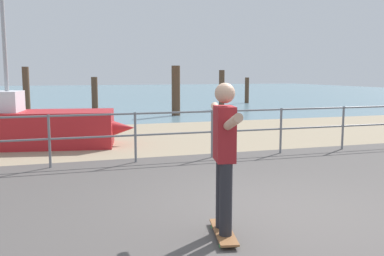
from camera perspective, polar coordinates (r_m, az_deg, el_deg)
ground_plane at (r=4.97m, az=15.96°, el=-14.55°), size 24.00×10.00×0.04m
beach_strip at (r=12.24m, az=-4.98°, el=-1.19°), size 24.00×6.00×0.04m
sea_surface at (r=39.95m, az=-13.67°, el=4.63°), size 72.00×50.00×0.04m
railing_fence at (r=8.62m, az=-7.69°, el=-0.17°), size 13.35×0.05×1.05m
sailboat at (r=11.12m, az=-21.25°, el=0.15°), size 5.06×2.11×4.52m
skateboard at (r=4.87m, az=4.28°, el=-13.89°), size 0.36×0.82×0.08m
skateboarder at (r=4.61m, az=4.40°, el=-2.82°), size 0.38×1.43×1.65m
groyne_post_1 at (r=19.32m, az=-21.53°, el=4.62°), size 0.28×0.28×2.10m
groyne_post_2 at (r=22.14m, az=-13.06°, el=4.64°), size 0.32×0.32×1.63m
groyne_post_3 at (r=18.07m, az=-2.20°, el=5.05°), size 0.36×0.36×2.15m
groyne_post_4 at (r=21.35m, az=4.04°, el=5.18°), size 0.28×0.28×1.98m
groyne_post_5 at (r=25.87m, az=7.45°, el=5.07°), size 0.25×0.25×1.56m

